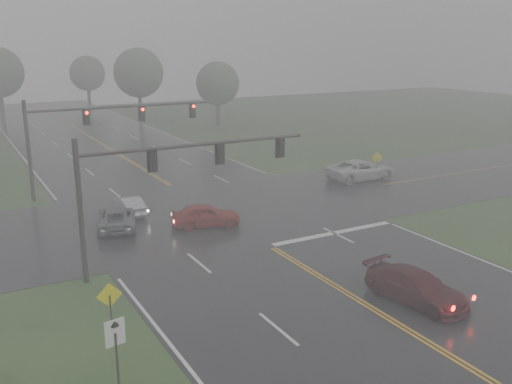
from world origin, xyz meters
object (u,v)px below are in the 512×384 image
sedan_maroon (415,302)px  sedan_red (206,227)px  car_grey (117,228)px  signal_gantry_far (91,126)px  pickup_white (360,179)px  signal_gantry_near (156,174)px  sedan_silver (130,214)px

sedan_maroon → sedan_red: (-3.84, 14.16, 0.00)m
car_grey → signal_gantry_far: size_ratio=0.34×
pickup_white → signal_gantry_near: 23.80m
sedan_silver → signal_gantry_near: bearing=80.9°
sedan_maroon → car_grey: bearing=107.8°
sedan_maroon → sedan_silver: bearing=101.0°
sedan_red → signal_gantry_far: size_ratio=0.30×
sedan_red → signal_gantry_far: (-4.04, 11.40, 5.14)m
sedan_maroon → signal_gantry_far: size_ratio=0.34×
sedan_silver → pickup_white: size_ratio=0.63×
sedan_red → signal_gantry_far: 13.14m
pickup_white → car_grey: bearing=97.8°
car_grey → signal_gantry_near: (0.16, -7.31, 4.91)m
sedan_maroon → signal_gantry_near: signal_gantry_near is taller
sedan_red → pickup_white: bearing=-55.9°
pickup_white → signal_gantry_far: size_ratio=0.42×
signal_gantry_near → sedan_maroon: bearing=-47.3°
sedan_maroon → signal_gantry_near: size_ratio=0.40×
sedan_red → car_grey: (-4.90, 2.44, 0.00)m
signal_gantry_far → pickup_white: bearing=-17.3°
signal_gantry_near → sedan_red: bearing=45.8°
sedan_red → signal_gantry_far: bearing=36.4°
sedan_red → sedan_silver: sedan_red is taller
sedan_maroon → signal_gantry_near: bearing=122.8°
sedan_maroon → car_grey: size_ratio=1.02×
signal_gantry_near → signal_gantry_far: bearing=87.5°
pickup_white → sedan_maroon: bearing=147.8°
sedan_maroon → sedan_red: sedan_red is taller
sedan_red → sedan_silver: bearing=52.2°
sedan_silver → signal_gantry_far: bearing=-85.8°
sedan_silver → car_grey: size_ratio=0.78×
sedan_silver → car_grey: bearing=56.7°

